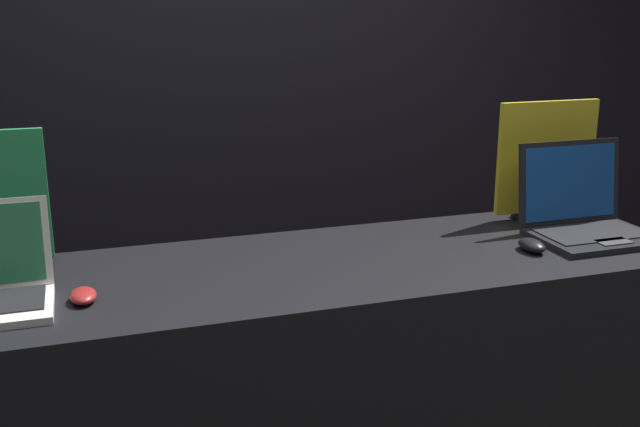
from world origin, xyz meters
TOP-DOWN VIEW (x-y plane):
  - wall_back at (0.00, 1.57)m, footprint 8.00×0.05m
  - display_counter at (0.00, 0.33)m, footprint 2.28×0.67m
  - mouse_front at (-0.66, 0.24)m, footprint 0.07×0.11m
  - laptop_back at (0.91, 0.32)m, footprint 0.38×0.32m
  - mouse_back at (0.65, 0.23)m, footprint 0.07×0.11m
  - promo_stand_back at (0.91, 0.56)m, footprint 0.38×0.07m

SIDE VIEW (x-z plane):
  - display_counter at x=0.00m, z-range 0.00..0.99m
  - mouse_front at x=-0.66m, z-range 0.99..1.02m
  - mouse_back at x=0.65m, z-range 0.99..1.03m
  - laptop_back at x=0.91m, z-range 0.91..1.21m
  - promo_stand_back at x=0.91m, z-range 0.98..1.39m
  - wall_back at x=0.00m, z-range 0.00..2.80m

